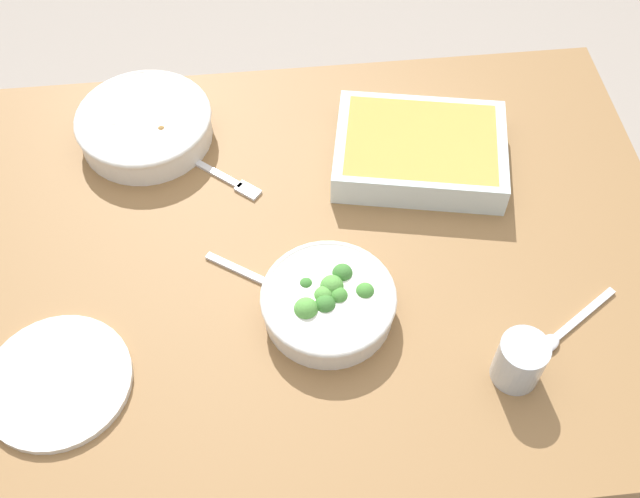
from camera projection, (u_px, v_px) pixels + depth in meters
name	position (u px, v px, depth m)	size (l,w,h in m)	color
ground_plane	(320.00, 423.00, 1.87)	(6.00, 6.00, 0.00)	#9E9389
dining_table	(320.00, 279.00, 1.34)	(1.20, 0.90, 0.74)	olive
stew_bowl	(145.00, 125.00, 1.39)	(0.25, 0.25, 0.06)	silver
broccoli_bowl	(329.00, 302.00, 1.17)	(0.21, 0.21, 0.07)	silver
baking_dish	(420.00, 150.00, 1.35)	(0.34, 0.28, 0.06)	silver
drink_cup	(519.00, 362.00, 1.10)	(0.07, 0.07, 0.08)	#B2BCC6
side_plate	(57.00, 381.00, 1.12)	(0.22, 0.22, 0.01)	silver
spoon_by_stew	(138.00, 152.00, 1.39)	(0.09, 0.17, 0.01)	silver
spoon_by_broccoli	(266.00, 282.00, 1.22)	(0.16, 0.11, 0.01)	silver
spoon_spare	(566.00, 329.00, 1.17)	(0.16, 0.11, 0.01)	silver
fork_on_table	(225.00, 178.00, 1.35)	(0.15, 0.13, 0.01)	silver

